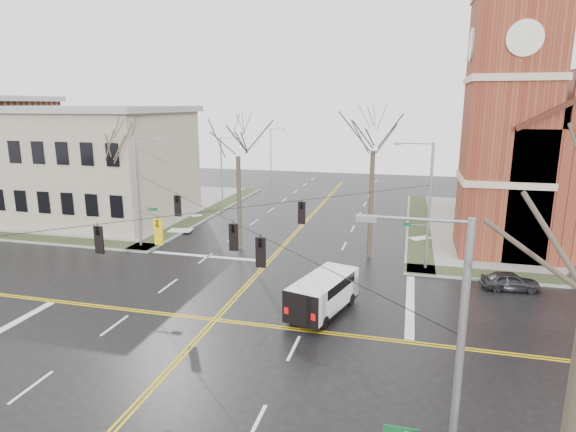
% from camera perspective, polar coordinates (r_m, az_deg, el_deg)
% --- Properties ---
extents(ground, '(120.00, 120.00, 0.00)m').
position_cam_1_polar(ground, '(27.63, -8.65, -12.06)').
color(ground, black).
rests_on(ground, ground).
extents(sidewalks, '(80.00, 80.00, 0.17)m').
position_cam_1_polar(sidewalks, '(27.60, -8.65, -11.92)').
color(sidewalks, gray).
rests_on(sidewalks, ground).
extents(road_markings, '(100.00, 100.00, 0.01)m').
position_cam_1_polar(road_markings, '(27.63, -8.65, -12.05)').
color(road_markings, gold).
rests_on(road_markings, ground).
extents(civic_building_a, '(18.00, 14.00, 11.00)m').
position_cam_1_polar(civic_building_a, '(53.93, -22.35, 5.56)').
color(civic_building_a, gray).
rests_on(civic_building_a, ground).
extents(signal_pole_ne, '(2.75, 0.22, 9.00)m').
position_cam_1_polar(signal_pole_ne, '(35.10, 16.14, 1.53)').
color(signal_pole_ne, gray).
rests_on(signal_pole_ne, ground).
extents(signal_pole_nw, '(2.75, 0.22, 9.00)m').
position_cam_1_polar(signal_pole_nw, '(41.08, -17.27, 3.09)').
color(signal_pole_nw, gray).
rests_on(signal_pole_nw, ground).
extents(signal_pole_se, '(2.75, 0.22, 9.00)m').
position_cam_1_polar(signal_pole_se, '(13.33, 18.65, -18.04)').
color(signal_pole_se, gray).
rests_on(signal_pole_se, ground).
extents(span_wires, '(23.02, 23.02, 0.03)m').
position_cam_1_polar(span_wires, '(25.63, -9.12, 0.59)').
color(span_wires, black).
rests_on(span_wires, ground).
extents(traffic_signals, '(8.21, 8.26, 1.30)m').
position_cam_1_polar(traffic_signals, '(25.21, -9.66, -1.40)').
color(traffic_signals, black).
rests_on(traffic_signals, ground).
extents(streetlight_north_a, '(2.30, 0.20, 8.00)m').
position_cam_1_polar(streetlight_north_a, '(55.45, -7.75, 5.53)').
color(streetlight_north_a, gray).
rests_on(streetlight_north_a, ground).
extents(streetlight_north_b, '(2.30, 0.20, 8.00)m').
position_cam_1_polar(streetlight_north_b, '(74.24, -1.93, 7.55)').
color(streetlight_north_b, gray).
rests_on(streetlight_north_b, ground).
extents(cargo_van, '(3.57, 5.90, 2.11)m').
position_cam_1_polar(cargo_van, '(27.96, 4.39, -8.85)').
color(cargo_van, silver).
rests_on(cargo_van, ground).
extents(parked_car_a, '(3.67, 1.77, 1.21)m').
position_cam_1_polar(parked_car_a, '(34.28, 24.83, -7.01)').
color(parked_car_a, black).
rests_on(parked_car_a, ground).
extents(tree_nw_far, '(4.00, 4.00, 10.75)m').
position_cam_1_polar(tree_nw_far, '(43.22, -18.65, 7.27)').
color(tree_nw_far, '#3C3126').
rests_on(tree_nw_far, ground).
extents(tree_nw_near, '(4.00, 4.00, 11.23)m').
position_cam_1_polar(tree_nw_near, '(38.77, -5.95, 7.80)').
color(tree_nw_near, '#3C3126').
rests_on(tree_nw_near, ground).
extents(tree_ne, '(4.00, 4.00, 12.19)m').
position_cam_1_polar(tree_ne, '(36.91, 10.08, 8.46)').
color(tree_ne, '#3C3126').
rests_on(tree_ne, ground).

